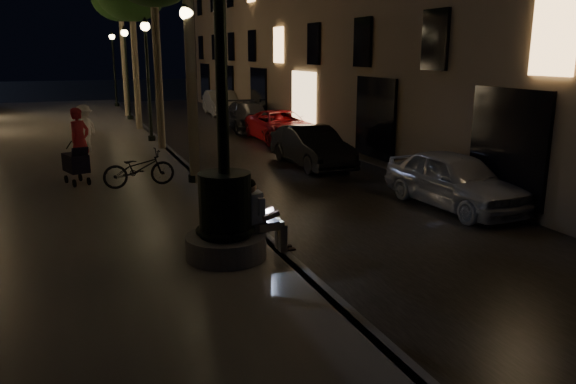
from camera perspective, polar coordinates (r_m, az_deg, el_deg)
name	(u,v)px	position (r m, az deg, el deg)	size (l,w,h in m)	color
ground	(164,149)	(22.56, -12.53, 4.30)	(120.00, 120.00, 0.00)	black
cobble_lane	(237,144)	(23.19, -5.17, 4.86)	(6.00, 45.00, 0.02)	black
promenade	(53,153)	(22.30, -22.75, 3.69)	(8.00, 45.00, 0.20)	#68625B
curb_strip	(163,146)	(22.54, -12.54, 4.55)	(0.25, 45.00, 0.20)	#59595B
fountain_lamppost	(225,201)	(9.63, -6.42, -0.91)	(1.40, 1.40, 5.21)	#59595B
seated_man_laptop	(259,214)	(9.87, -2.94, -2.22)	(1.00, 0.34, 1.37)	tan
tree_far	(120,0)	(33.26, -16.71, 18.20)	(3.00, 3.00, 7.50)	#6B604C
lamp_curb_a	(189,69)	(15.32, -10.04, 12.16)	(0.36, 0.36, 4.81)	black
lamp_curb_b	(147,64)	(23.21, -14.11, 12.52)	(0.36, 0.36, 4.81)	black
lamp_curb_c	(126,61)	(31.15, -16.11, 12.67)	(0.36, 0.36, 4.81)	black
lamp_curb_d	(114,59)	(39.12, -17.30, 12.75)	(0.36, 0.36, 4.81)	black
stroller	(76,163)	(16.12, -20.73, 2.76)	(0.71, 1.15, 1.16)	black
car_front	(455,180)	(14.13, 16.57, 1.20)	(1.62, 4.02, 1.37)	#B7BAC0
car_second	(312,147)	(18.48, 2.43, 4.61)	(1.40, 4.01, 1.32)	black
car_third	(281,126)	(23.90, -0.70, 6.71)	(2.13, 4.62, 1.28)	maroon
car_rear	(248,116)	(27.40, -4.07, 7.68)	(1.88, 4.63, 1.34)	#2F3034
car_fifth	(221,103)	(34.06, -6.80, 8.97)	(1.56, 4.48, 1.48)	#A6A7A1
pedestrian_red	(80,140)	(17.71, -20.40, 4.95)	(0.70, 0.46, 1.91)	red
pedestrian_white	(85,128)	(21.51, -19.97, 6.12)	(1.08, 0.62, 1.67)	white
bicycle	(139,168)	(15.36, -14.91, 2.33)	(0.65, 1.87, 0.98)	black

